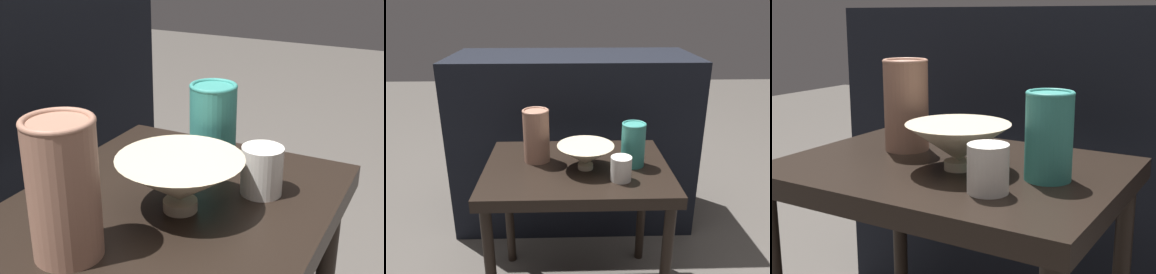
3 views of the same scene
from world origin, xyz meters
TOP-DOWN VIEW (x-y plane):
  - table at (0.00, 0.00)m, footprint 0.64×0.47m
  - bowl at (0.03, -0.02)m, footprint 0.19×0.19m
  - vase_textured_left at (-0.14, 0.05)m, footprint 0.09×0.09m
  - vase_colorful_right at (0.19, 0.00)m, footprint 0.08×0.08m
  - cup at (0.14, -0.11)m, footprint 0.07×0.07m

SIDE VIEW (x-z plane):
  - table at x=0.00m, z-range 0.21..0.76m
  - cup at x=0.14m, z-range 0.55..0.63m
  - bowl at x=0.03m, z-range 0.56..0.64m
  - vase_colorful_right at x=0.19m, z-range 0.55..0.71m
  - vase_textured_left at x=-0.14m, z-range 0.55..0.74m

